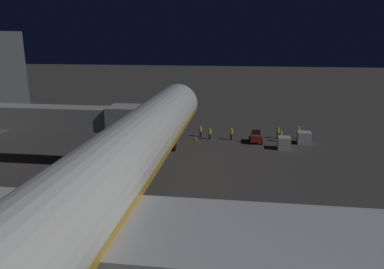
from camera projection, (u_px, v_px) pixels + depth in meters
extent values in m
plane|color=#383533|center=(126.00, 229.00, 28.23)|extent=(320.00, 320.00, 0.00)
cylinder|color=silver|center=(89.00, 195.00, 20.97)|extent=(5.29, 59.75, 5.29)
sphere|color=silver|center=(178.00, 103.00, 49.54)|extent=(5.18, 5.18, 5.18)
cube|color=gold|center=(90.00, 201.00, 21.07)|extent=(5.34, 57.36, 0.50)
cube|color=black|center=(176.00, 98.00, 47.78)|extent=(2.91, 1.40, 0.90)
cube|color=#B7BABF|center=(77.00, 225.00, 19.45)|extent=(51.55, 6.93, 0.70)
cylinder|color=#B7BABF|center=(246.00, 261.00, 19.76)|extent=(3.09, 5.07, 3.09)
cylinder|color=black|center=(246.00, 237.00, 22.18)|extent=(2.62, 0.15, 2.62)
cylinder|color=#B7BABF|center=(174.00, 133.00, 47.04)|extent=(0.28, 0.28, 2.41)
cylinder|color=black|center=(174.00, 146.00, 47.52)|extent=(0.45, 1.20, 1.20)
cube|color=#9E9E99|center=(25.00, 117.00, 41.34)|extent=(23.42, 2.60, 2.50)
cube|color=#9E9E99|center=(124.00, 120.00, 39.81)|extent=(3.20, 3.40, 3.00)
cube|color=black|center=(137.00, 120.00, 39.63)|extent=(0.70, 3.20, 2.70)
cylinder|color=#B7BABF|center=(117.00, 149.00, 40.85)|extent=(0.56, 0.56, 4.41)
cylinder|color=black|center=(123.00, 166.00, 41.27)|extent=(0.25, 0.60, 0.60)
cylinder|color=black|center=(113.00, 165.00, 41.42)|extent=(0.25, 0.60, 0.60)
cube|color=maroon|center=(256.00, 137.00, 51.02)|extent=(1.50, 2.40, 0.90)
cube|color=black|center=(256.00, 132.00, 50.46)|extent=(1.20, 0.20, 0.70)
cylinder|color=black|center=(261.00, 139.00, 51.83)|extent=(0.24, 0.70, 0.70)
cylinder|color=black|center=(250.00, 138.00, 52.04)|extent=(0.24, 0.70, 0.70)
cylinder|color=black|center=(262.00, 142.00, 50.23)|extent=(0.24, 0.70, 0.70)
cylinder|color=black|center=(250.00, 142.00, 50.44)|extent=(0.24, 0.70, 0.70)
cube|color=#B7BABF|center=(304.00, 138.00, 50.59)|extent=(1.83, 1.64, 1.66)
cube|color=#B7BABF|center=(284.00, 143.00, 48.07)|extent=(1.60, 1.57, 1.66)
cylinder|color=black|center=(200.00, 134.00, 54.18)|extent=(0.28, 0.28, 0.81)
cylinder|color=yellow|center=(201.00, 129.00, 53.99)|extent=(0.40, 0.40, 0.64)
sphere|color=tan|center=(201.00, 126.00, 53.87)|extent=(0.24, 0.24, 0.24)
sphere|color=orange|center=(201.00, 126.00, 53.86)|extent=(0.23, 0.23, 0.23)
cylinder|color=black|center=(280.00, 139.00, 51.57)|extent=(0.28, 0.28, 0.81)
cylinder|color=yellow|center=(281.00, 134.00, 51.38)|extent=(0.40, 0.40, 0.65)
sphere|color=tan|center=(281.00, 131.00, 51.26)|extent=(0.24, 0.24, 0.24)
sphere|color=orange|center=(281.00, 131.00, 51.25)|extent=(0.23, 0.23, 0.23)
cylinder|color=black|center=(231.00, 137.00, 52.45)|extent=(0.28, 0.28, 0.92)
cylinder|color=yellow|center=(231.00, 132.00, 52.25)|extent=(0.40, 0.40, 0.59)
sphere|color=tan|center=(232.00, 129.00, 52.14)|extent=(0.24, 0.24, 0.24)
sphere|color=white|center=(232.00, 129.00, 52.13)|extent=(0.23, 0.23, 0.23)
cylinder|color=black|center=(298.00, 136.00, 53.11)|extent=(0.28, 0.28, 0.91)
cylinder|color=yellow|center=(298.00, 130.00, 52.90)|extent=(0.40, 0.40, 0.67)
sphere|color=tan|center=(298.00, 127.00, 52.78)|extent=(0.24, 0.24, 0.24)
sphere|color=white|center=(298.00, 127.00, 52.77)|extent=(0.23, 0.23, 0.23)
cylinder|color=black|center=(278.00, 136.00, 53.11)|extent=(0.28, 0.28, 0.87)
cylinder|color=yellow|center=(278.00, 131.00, 52.91)|extent=(0.40, 0.40, 0.61)
sphere|color=tan|center=(278.00, 128.00, 52.80)|extent=(0.24, 0.24, 0.24)
sphere|color=orange|center=(278.00, 128.00, 52.79)|extent=(0.23, 0.23, 0.23)
cylinder|color=black|center=(210.00, 137.00, 52.78)|extent=(0.28, 0.28, 0.81)
cylinder|color=yellow|center=(210.00, 132.00, 52.59)|extent=(0.40, 0.40, 0.62)
sphere|color=tan|center=(210.00, 129.00, 52.48)|extent=(0.24, 0.24, 0.24)
sphere|color=yellow|center=(210.00, 129.00, 52.47)|extent=(0.23, 0.23, 0.23)
cone|color=orange|center=(196.00, 138.00, 52.57)|extent=(0.36, 0.36, 0.55)
cone|color=orange|center=(166.00, 137.00, 53.15)|extent=(0.36, 0.36, 0.55)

